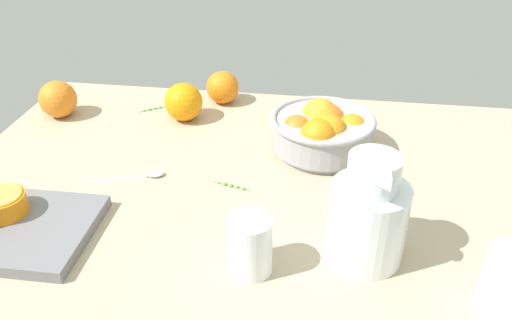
{
  "coord_description": "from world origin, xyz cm",
  "views": [
    {
      "loc": [
        12.26,
        -79.24,
        54.91
      ],
      "look_at": [
        0.59,
        1.62,
        4.35
      ],
      "focal_mm": 35.92,
      "sensor_mm": 36.0,
      "label": 1
    }
  ],
  "objects_px": {
    "orange_half_1": "(3,204)",
    "loose_orange_0": "(58,99)",
    "juice_pitcher": "(367,221)",
    "loose_orange_2": "(184,102)",
    "fruit_bowl": "(323,130)",
    "juice_glass": "(507,285)",
    "spoon": "(138,176)",
    "loose_orange_1": "(223,87)",
    "second_glass": "(250,248)"
  },
  "relations": [
    {
      "from": "juice_pitcher",
      "to": "loose_orange_2",
      "type": "relative_size",
      "value": 2.11
    },
    {
      "from": "loose_orange_1",
      "to": "spoon",
      "type": "xyz_separation_m",
      "value": [
        -0.1,
        -0.36,
        -0.04
      ]
    },
    {
      "from": "second_glass",
      "to": "loose_orange_2",
      "type": "height_order",
      "value": "second_glass"
    },
    {
      "from": "orange_half_1",
      "to": "juice_pitcher",
      "type": "bearing_deg",
      "value": 0.58
    },
    {
      "from": "juice_pitcher",
      "to": "loose_orange_0",
      "type": "relative_size",
      "value": 2.16
    },
    {
      "from": "fruit_bowl",
      "to": "loose_orange_0",
      "type": "height_order",
      "value": "fruit_bowl"
    },
    {
      "from": "juice_glass",
      "to": "loose_orange_1",
      "type": "height_order",
      "value": "juice_glass"
    },
    {
      "from": "fruit_bowl",
      "to": "juice_glass",
      "type": "relative_size",
      "value": 2.24
    },
    {
      "from": "second_glass",
      "to": "orange_half_1",
      "type": "bearing_deg",
      "value": 173.19
    },
    {
      "from": "loose_orange_0",
      "to": "spoon",
      "type": "height_order",
      "value": "loose_orange_0"
    },
    {
      "from": "loose_orange_2",
      "to": "juice_glass",
      "type": "bearing_deg",
      "value": -40.18
    },
    {
      "from": "loose_orange_0",
      "to": "spoon",
      "type": "relative_size",
      "value": 0.58
    },
    {
      "from": "loose_orange_1",
      "to": "loose_orange_2",
      "type": "height_order",
      "value": "loose_orange_2"
    },
    {
      "from": "fruit_bowl",
      "to": "juice_pitcher",
      "type": "height_order",
      "value": "juice_pitcher"
    },
    {
      "from": "orange_half_1",
      "to": "loose_orange_1",
      "type": "bearing_deg",
      "value": 62.84
    },
    {
      "from": "loose_orange_1",
      "to": "loose_orange_0",
      "type": "bearing_deg",
      "value": -160.6
    },
    {
      "from": "spoon",
      "to": "juice_glass",
      "type": "bearing_deg",
      "value": -21.33
    },
    {
      "from": "fruit_bowl",
      "to": "loose_orange_0",
      "type": "relative_size",
      "value": 2.49
    },
    {
      "from": "second_glass",
      "to": "loose_orange_0",
      "type": "bearing_deg",
      "value": 139.63
    },
    {
      "from": "orange_half_1",
      "to": "spoon",
      "type": "distance_m",
      "value": 0.24
    },
    {
      "from": "orange_half_1",
      "to": "loose_orange_2",
      "type": "bearing_deg",
      "value": 64.78
    },
    {
      "from": "juice_pitcher",
      "to": "juice_glass",
      "type": "distance_m",
      "value": 0.21
    },
    {
      "from": "juice_pitcher",
      "to": "orange_half_1",
      "type": "distance_m",
      "value": 0.59
    },
    {
      "from": "second_glass",
      "to": "loose_orange_2",
      "type": "distance_m",
      "value": 0.52
    },
    {
      "from": "juice_pitcher",
      "to": "loose_orange_0",
      "type": "xyz_separation_m",
      "value": [
        -0.69,
        0.39,
        -0.02
      ]
    },
    {
      "from": "fruit_bowl",
      "to": "spoon",
      "type": "distance_m",
      "value": 0.38
    },
    {
      "from": "orange_half_1",
      "to": "loose_orange_0",
      "type": "distance_m",
      "value": 0.4
    },
    {
      "from": "spoon",
      "to": "loose_orange_0",
      "type": "bearing_deg",
      "value": 139.51
    },
    {
      "from": "juice_pitcher",
      "to": "loose_orange_1",
      "type": "height_order",
      "value": "juice_pitcher"
    },
    {
      "from": "loose_orange_1",
      "to": "fruit_bowl",
      "type": "bearing_deg",
      "value": -39.13
    },
    {
      "from": "second_glass",
      "to": "orange_half_1",
      "type": "distance_m",
      "value": 0.43
    },
    {
      "from": "orange_half_1",
      "to": "spoon",
      "type": "relative_size",
      "value": 0.52
    },
    {
      "from": "fruit_bowl",
      "to": "orange_half_1",
      "type": "distance_m",
      "value": 0.61
    },
    {
      "from": "fruit_bowl",
      "to": "orange_half_1",
      "type": "relative_size",
      "value": 2.77
    },
    {
      "from": "orange_half_1",
      "to": "spoon",
      "type": "height_order",
      "value": "orange_half_1"
    },
    {
      "from": "fruit_bowl",
      "to": "orange_half_1",
      "type": "bearing_deg",
      "value": -148.55
    },
    {
      "from": "juice_glass",
      "to": "juice_pitcher",
      "type": "bearing_deg",
      "value": 156.7
    },
    {
      "from": "juice_pitcher",
      "to": "loose_orange_1",
      "type": "bearing_deg",
      "value": 122.32
    },
    {
      "from": "fruit_bowl",
      "to": "spoon",
      "type": "relative_size",
      "value": 1.45
    },
    {
      "from": "fruit_bowl",
      "to": "loose_orange_1",
      "type": "xyz_separation_m",
      "value": [
        -0.25,
        0.2,
        -0.01
      ]
    },
    {
      "from": "juice_pitcher",
      "to": "loose_orange_1",
      "type": "distance_m",
      "value": 0.61
    },
    {
      "from": "second_glass",
      "to": "loose_orange_1",
      "type": "height_order",
      "value": "second_glass"
    },
    {
      "from": "orange_half_1",
      "to": "loose_orange_0",
      "type": "relative_size",
      "value": 0.9
    },
    {
      "from": "orange_half_1",
      "to": "loose_orange_0",
      "type": "height_order",
      "value": "loose_orange_0"
    },
    {
      "from": "loose_orange_0",
      "to": "loose_orange_1",
      "type": "xyz_separation_m",
      "value": [
        0.36,
        0.13,
        -0.0
      ]
    },
    {
      "from": "loose_orange_1",
      "to": "spoon",
      "type": "distance_m",
      "value": 0.37
    },
    {
      "from": "juice_glass",
      "to": "spoon",
      "type": "distance_m",
      "value": 0.65
    },
    {
      "from": "spoon",
      "to": "second_glass",
      "type": "bearing_deg",
      "value": -40.24
    },
    {
      "from": "juice_glass",
      "to": "loose_orange_2",
      "type": "relative_size",
      "value": 1.09
    },
    {
      "from": "fruit_bowl",
      "to": "loose_orange_1",
      "type": "relative_size",
      "value": 2.69
    }
  ]
}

